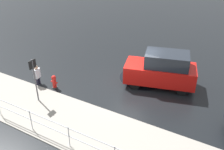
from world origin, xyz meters
TOP-DOWN VIEW (x-y plane):
  - ground_plane at (0.00, 0.00)m, footprint 60.00×60.00m
  - kerb_strip at (0.00, 4.20)m, footprint 24.00×3.20m
  - moving_hatchback at (-1.51, -0.96)m, footprint 4.21×2.69m
  - fire_hydrant at (3.61, 2.26)m, footprint 0.42×0.31m
  - pedestrian at (4.70, 2.42)m, footprint 0.29×0.56m
  - metal_railing at (0.04, 5.46)m, footprint 8.40×0.04m
  - sign_post at (3.50, 3.67)m, footprint 0.07×0.44m
  - puddle_patch at (-0.35, -1.34)m, footprint 2.99×2.99m

SIDE VIEW (x-z plane):
  - ground_plane at x=0.00m, z-range 0.00..0.00m
  - puddle_patch at x=-0.35m, z-range 0.00..0.01m
  - kerb_strip at x=0.00m, z-range 0.00..0.04m
  - fire_hydrant at x=3.61m, z-range 0.00..0.80m
  - pedestrian at x=4.70m, z-range 0.07..1.29m
  - metal_railing at x=0.04m, z-range 0.20..1.25m
  - moving_hatchback at x=-1.51m, z-range 0.00..2.06m
  - sign_post at x=3.50m, z-range 0.38..2.78m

